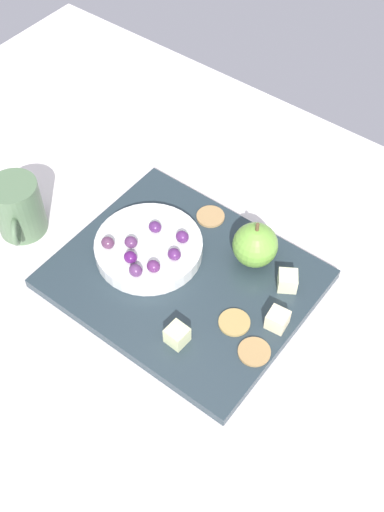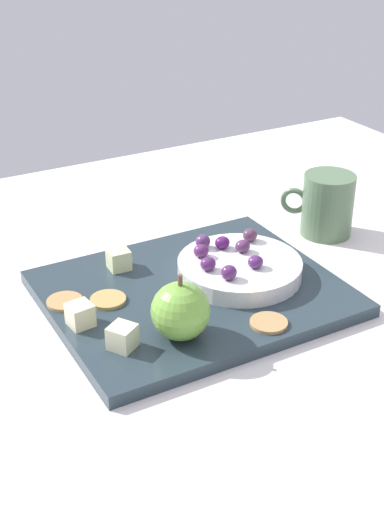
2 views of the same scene
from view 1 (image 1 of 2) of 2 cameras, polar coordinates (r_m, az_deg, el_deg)
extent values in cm
cube|color=silver|center=(92.62, -4.26, -3.08)|extent=(122.06, 94.35, 3.11)
cube|color=#27353C|center=(90.67, -0.75, -2.04)|extent=(34.47, 28.50, 1.59)
cylinder|color=silver|center=(91.95, -3.89, 0.75)|extent=(15.58, 15.58, 2.16)
sphere|color=#6FA83D|center=(89.71, 5.67, 0.99)|extent=(6.45, 6.45, 6.45)
cylinder|color=brown|center=(86.80, 5.87, 2.59)|extent=(0.50, 0.50, 1.20)
cube|color=beige|center=(83.02, -1.34, -7.09)|extent=(2.75, 2.75, 2.62)
cube|color=beige|center=(88.83, 8.54, -2.20)|extent=(3.62, 3.62, 2.62)
cube|color=beige|center=(85.01, 7.65, -5.67)|extent=(2.91, 2.91, 2.62)
cylinder|color=#A9834F|center=(83.43, 5.58, -8.52)|extent=(4.28, 4.28, 0.40)
cylinder|color=tan|center=(85.53, 3.80, -5.94)|extent=(4.28, 4.28, 0.40)
cylinder|color=#AA8352|center=(96.87, 1.67, 3.55)|extent=(4.28, 4.28, 0.40)
ellipsoid|color=#4F235D|center=(91.96, -3.32, 2.61)|extent=(1.96, 1.76, 1.58)
ellipsoid|color=#58255B|center=(87.40, -3.47, -0.92)|extent=(1.96, 1.76, 1.66)
ellipsoid|color=#552D5D|center=(86.96, -4.94, -1.37)|extent=(1.96, 1.76, 1.78)
ellipsoid|color=#52225F|center=(90.46, -0.88, 1.72)|extent=(1.96, 1.76, 1.80)
ellipsoid|color=#542B56|center=(90.36, -5.48, 1.25)|extent=(1.96, 1.76, 1.61)
ellipsoid|color=#51225D|center=(88.56, -1.60, 0.16)|extent=(1.96, 1.76, 1.67)
ellipsoid|color=#4E165C|center=(88.48, -5.69, -0.27)|extent=(1.96, 1.76, 1.60)
ellipsoid|color=#552E4B|center=(90.59, -7.54, 1.19)|extent=(1.96, 1.76, 1.72)
cylinder|color=#536F4E|center=(97.85, -15.29, 4.24)|extent=(7.31, 7.31, 9.05)
torus|color=#536F4E|center=(94.62, -15.46, 2.09)|extent=(3.34, 3.45, 4.00)
camera|label=2|loc=(1.10, 42.12, 25.51)|focal=49.52mm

